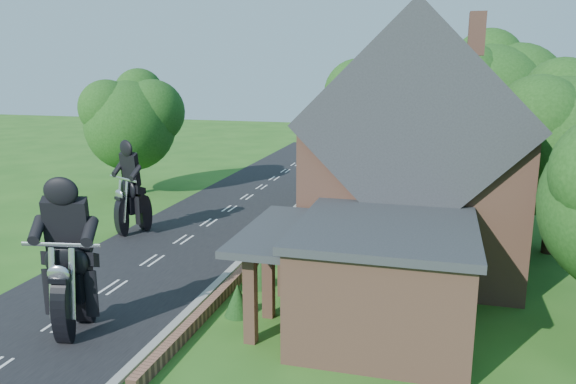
% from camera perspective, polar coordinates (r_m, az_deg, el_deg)
% --- Properties ---
extents(ground, '(120.00, 120.00, 0.00)m').
position_cam_1_polar(ground, '(22.07, -17.36, -9.25)').
color(ground, '#275A19').
rests_on(ground, ground).
extents(road, '(7.00, 80.00, 0.02)m').
position_cam_1_polar(road, '(22.06, -17.37, -9.23)').
color(road, black).
rests_on(road, ground).
extents(kerb, '(0.30, 80.00, 0.12)m').
position_cam_1_polar(kerb, '(20.40, -8.54, -10.46)').
color(kerb, gray).
rests_on(kerb, ground).
extents(garden_wall, '(0.30, 22.00, 0.40)m').
position_cam_1_polar(garden_wall, '(24.50, -2.44, -5.92)').
color(garden_wall, '#8F5E48').
rests_on(garden_wall, ground).
extents(house, '(9.54, 8.64, 10.24)m').
position_cam_1_polar(house, '(23.40, 12.86, 3.34)').
color(house, '#8F5E48').
rests_on(house, ground).
extents(annex, '(7.05, 5.94, 3.44)m').
position_cam_1_polar(annex, '(17.54, 9.33, -8.44)').
color(annex, '#8F5E48').
rests_on(annex, ground).
extents(tree_house_right, '(6.51, 6.00, 8.40)m').
position_cam_1_polar(tree_house_right, '(26.40, 26.74, 5.19)').
color(tree_house_right, black).
rests_on(tree_house_right, ground).
extents(tree_behind_house, '(7.81, 7.20, 10.08)m').
position_cam_1_polar(tree_behind_house, '(33.39, 20.25, 8.90)').
color(tree_behind_house, black).
rests_on(tree_behind_house, ground).
extents(tree_behind_left, '(6.94, 6.40, 9.16)m').
position_cam_1_polar(tree_behind_left, '(34.44, 9.93, 8.77)').
color(tree_behind_left, black).
rests_on(tree_behind_left, ground).
extents(tree_far_road, '(6.08, 5.60, 7.84)m').
position_cam_1_polar(tree_far_road, '(36.28, -15.16, 7.30)').
color(tree_far_road, black).
rests_on(tree_far_road, ground).
extents(shrub_a, '(0.90, 0.90, 1.10)m').
position_cam_1_polar(shrub_a, '(18.78, -5.13, -10.86)').
color(shrub_a, '#113410').
rests_on(shrub_a, ground).
extents(shrub_b, '(0.90, 0.90, 1.10)m').
position_cam_1_polar(shrub_b, '(20.96, -2.74, -8.23)').
color(shrub_b, '#113410').
rests_on(shrub_b, ground).
extents(shrub_c, '(0.90, 0.90, 1.10)m').
position_cam_1_polar(shrub_c, '(23.21, -0.84, -6.09)').
color(shrub_c, '#113410').
rests_on(shrub_c, ground).
extents(shrub_d, '(0.90, 0.90, 1.10)m').
position_cam_1_polar(shrub_d, '(27.83, 2.01, -2.85)').
color(shrub_d, '#113410').
rests_on(shrub_d, ground).
extents(shrub_e, '(0.90, 0.90, 1.10)m').
position_cam_1_polar(shrub_e, '(30.18, 3.10, -1.61)').
color(shrub_e, '#113410').
rests_on(shrub_e, ground).
extents(shrub_f, '(0.90, 0.90, 1.10)m').
position_cam_1_polar(shrub_f, '(32.56, 4.03, -0.54)').
color(shrub_f, '#113410').
rests_on(shrub_f, ground).
extents(motorcycle_lead, '(0.67, 1.63, 1.48)m').
position_cam_1_polar(motorcycle_lead, '(18.68, -20.86, -11.20)').
color(motorcycle_lead, black).
rests_on(motorcycle_lead, ground).
extents(motorcycle_follow, '(0.99, 1.49, 1.38)m').
position_cam_1_polar(motorcycle_follow, '(28.32, -15.42, -2.74)').
color(motorcycle_follow, black).
rests_on(motorcycle_follow, ground).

